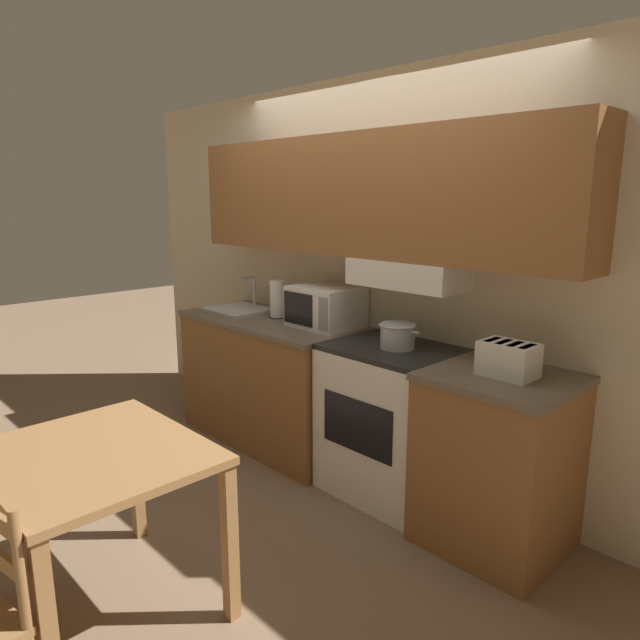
# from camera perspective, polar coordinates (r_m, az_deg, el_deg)

# --- Properties ---
(ground_plane) EXTENTS (16.00, 16.00, 0.00)m
(ground_plane) POSITION_cam_1_polar(r_m,az_deg,el_deg) (4.14, 5.31, -13.41)
(ground_plane) COLOR #7F664C
(wall_back) EXTENTS (5.28, 0.38, 2.55)m
(wall_back) POSITION_cam_1_polar(r_m,az_deg,el_deg) (3.68, 5.18, 8.17)
(wall_back) COLOR beige
(wall_back) RESTS_ON ground_plane
(lower_counter_main) EXTENTS (1.45, 0.65, 0.93)m
(lower_counter_main) POSITION_cam_1_polar(r_m,az_deg,el_deg) (4.25, -4.85, -5.98)
(lower_counter_main) COLOR brown
(lower_counter_main) RESTS_ON ground_plane
(lower_counter_right_stub) EXTENTS (0.70, 0.65, 0.93)m
(lower_counter_right_stub) POSITION_cam_1_polar(r_m,az_deg,el_deg) (3.15, 17.29, -13.28)
(lower_counter_right_stub) COLOR brown
(lower_counter_right_stub) RESTS_ON ground_plane
(stove_range) EXTENTS (0.74, 0.60, 0.93)m
(stove_range) POSITION_cam_1_polar(r_m,az_deg,el_deg) (3.53, 6.99, -9.95)
(stove_range) COLOR white
(stove_range) RESTS_ON ground_plane
(cooking_pot) EXTENTS (0.29, 0.21, 0.14)m
(cooking_pot) POSITION_cam_1_polar(r_m,az_deg,el_deg) (3.34, 7.77, -1.51)
(cooking_pot) COLOR #B7BABF
(cooking_pot) RESTS_ON stove_range
(microwave) EXTENTS (0.44, 0.38, 0.27)m
(microwave) POSITION_cam_1_polar(r_m,az_deg,el_deg) (3.85, 0.56, 1.36)
(microwave) COLOR white
(microwave) RESTS_ON lower_counter_main
(toaster) EXTENTS (0.27, 0.19, 0.17)m
(toaster) POSITION_cam_1_polar(r_m,az_deg,el_deg) (2.94, 18.32, -3.74)
(toaster) COLOR white
(toaster) RESTS_ON lower_counter_right_stub
(sink_basin) EXTENTS (0.46, 0.41, 0.26)m
(sink_basin) POSITION_cam_1_polar(r_m,az_deg,el_deg) (4.42, -8.11, 1.11)
(sink_basin) COLOR #B7BABF
(sink_basin) RESTS_ON lower_counter_main
(paper_towel_roll) EXTENTS (0.13, 0.13, 0.27)m
(paper_towel_roll) POSITION_cam_1_polar(r_m,az_deg,el_deg) (4.14, -4.27, 2.09)
(paper_towel_roll) COLOR black
(paper_towel_roll) RESTS_ON lower_counter_main
(dining_table) EXTENTS (0.93, 0.81, 0.76)m
(dining_table) POSITION_cam_1_polar(r_m,az_deg,el_deg) (2.66, -21.48, -14.26)
(dining_table) COLOR #9E7042
(dining_table) RESTS_ON ground_plane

